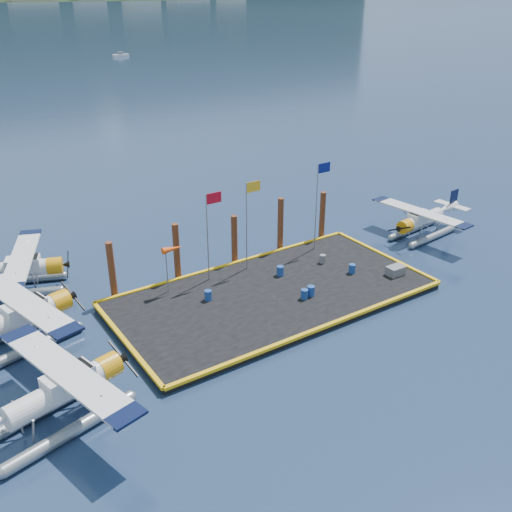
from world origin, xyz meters
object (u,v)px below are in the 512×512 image
Objects in this scene: drum_1 at (311,291)px; piling_3 at (280,226)px; seaplane_a at (62,394)px; piling_0 at (112,272)px; seaplane_d at (421,222)px; drum_0 at (208,295)px; windsock at (172,250)px; drum_3 at (304,294)px; drum_4 at (323,259)px; crate at (396,270)px; flagpole_red at (210,223)px; flagpole_yellow at (249,212)px; drum_5 at (280,271)px; piling_4 at (322,217)px; seaplane_b at (19,321)px; seaplane_c at (18,271)px; piling_1 at (177,253)px; piling_2 at (234,241)px; flagpole_blue at (319,194)px; drum_2 at (352,269)px.

drum_1 is 7.72m from piling_3.
seaplane_a is 11.27m from piling_0.
drum_0 is (-19.40, -0.11, -0.60)m from seaplane_d.
drum_0 is at bearing -64.24° from windsock.
drum_3 is 5.43m from drum_4.
flagpole_red reaches higher than crate.
drum_4 is at bearing -75.68° from piling_3.
drum_1 is at bearing -138.24° from drum_4.
flagpole_yellow reaches higher than seaplane_d.
drum_5 is at bearing -62.05° from flagpole_yellow.
drum_1 reaches higher than drum_4.
drum_5 is 4.47m from flagpole_yellow.
drum_0 is at bearing -179.04° from drum_4.
flagpole_red reaches higher than drum_3.
seaplane_b is at bearing -175.13° from piling_4.
drum_5 is 0.17× the size of piling_4.
seaplane_c is at bearing 168.10° from piling_4.
drum_1 is at bearing -50.78° from piling_1.
piling_3 is (19.01, 9.52, 0.63)m from seaplane_a.
flagpole_yellow is 3.07m from piling_2.
drum_3 is (14.38, -11.73, -0.70)m from seaplane_c.
crate is 9.00m from piling_3.
piling_3 is at bearing 96.72° from seaplane_c.
piling_2 is (-15.01, 3.85, 0.58)m from seaplane_d.
crate is 0.28× the size of piling_3.
crate is at bearing -74.91° from flagpole_blue.
seaplane_d is 11.69m from piling_3.
seaplane_b is at bearing -178.28° from flagpole_red.
flagpole_red is at bearing 77.68° from seaplane_b.
piling_3 is at bearing 69.02° from drum_1.
seaplane_b is 21.16m from drum_2.
drum_0 is 1.09× the size of drum_4.
flagpole_red is 1.58× the size of piling_2.
drum_0 is at bearing 103.61° from seaplane_a.
windsock is at bearing -24.73° from piling_0.
flagpole_blue reaches higher than seaplane_c.
seaplane_c is 1.50× the size of flagpole_red.
seaplane_d is 9.68m from drum_2.
crate is 12.99m from flagpole_red.
drum_0 is 12.94m from crate.
flagpole_yellow is at bearing 74.96° from seaplane_d.
seaplane_b is at bearing -178.62° from flagpole_yellow.
seaplane_a is 15.61× the size of drum_2.
flagpole_red is 1.92× the size of windsock.
windsock reaches higher than drum_3.
drum_5 is at bearing 95.50° from seaplane_a.
seaplane_c is 22.16m from piling_4.
drum_4 is 6.37m from piling_2.
drum_4 is at bearing 87.05° from seaplane_c.
windsock reaches higher than drum_4.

